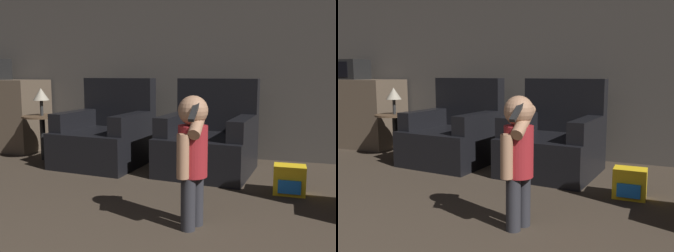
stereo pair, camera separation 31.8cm
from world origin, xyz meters
The scene contains 8 objects.
wall_back centered at (0.00, 4.50, 1.30)m, with size 8.40×0.05×2.60m.
armchair_left centered at (-0.74, 3.78, 0.31)m, with size 0.96×0.98×0.96m.
armchair_right centered at (0.44, 3.78, 0.31)m, with size 0.97×0.99×0.96m.
person_toddler centered at (0.61, 2.31, 0.52)m, with size 0.19×0.34×0.88m.
toy_backpack centered at (1.24, 3.23, 0.12)m, with size 0.26×0.19×0.25m.
kitchen_counter centered at (-2.49, 4.12, 0.46)m, with size 1.22×0.62×0.93m.
side_table centered at (-1.53, 3.71, 0.44)m, with size 0.46×0.46×0.53m.
lamp centered at (-1.53, 3.71, 0.77)m, with size 0.18×0.18×0.32m.
Camera 1 is at (1.16, -0.00, 1.02)m, focal length 40.00 mm.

